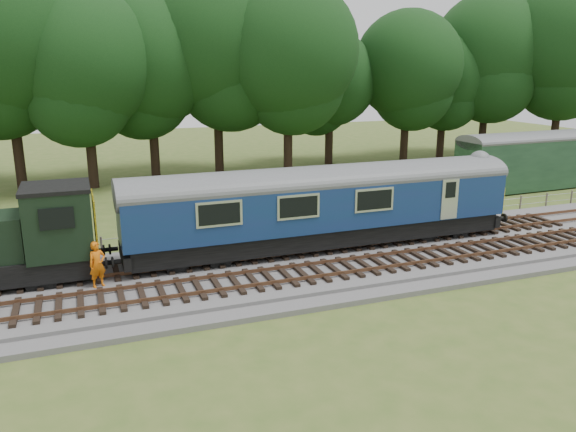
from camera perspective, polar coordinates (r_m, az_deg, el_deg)
name	(u,v)px	position (r m, az deg, el deg)	size (l,w,h in m)	color
ground	(257,274)	(23.77, -3.14, -5.89)	(120.00, 120.00, 0.00)	#415921
ballast	(257,270)	(23.71, -3.14, -5.50)	(70.00, 7.00, 0.35)	#4C4C4F
track_north	(248,255)	(24.89, -4.12, -3.93)	(67.20, 2.40, 0.21)	black
track_south	(269,278)	(22.20, -1.90, -6.27)	(67.20, 2.40, 0.21)	black
fence	(230,244)	(27.86, -5.93, -2.80)	(64.00, 0.12, 1.00)	#6B6054
tree_line	(172,180)	(44.53, -11.73, 3.65)	(70.00, 8.00, 18.00)	black
dmu_railcar	(324,200)	(25.51, 3.68, 1.67)	(18.05, 2.86, 3.88)	black
worker	(97,264)	(22.38, -18.80, -4.67)	(0.65, 0.42, 1.77)	orange
parked_coach	(553,156)	(44.91, 25.36, 5.53)	(15.71, 3.32, 3.99)	#16311E
shed	(511,165)	(45.81, 21.71, 4.83)	(3.86, 3.86, 2.51)	#16311E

